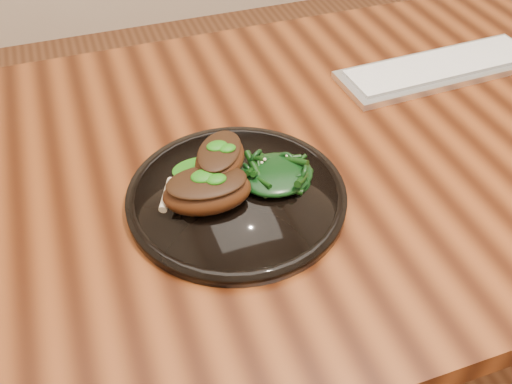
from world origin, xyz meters
The scene contains 7 objects.
desk centered at (0.00, 0.00, 0.67)m, with size 1.60×0.80×0.75m.
plate centered at (-0.27, -0.08, 0.76)m, with size 0.30×0.30×0.02m.
lamb_chop_front centered at (-0.32, -0.09, 0.79)m, with size 0.13×0.09×0.05m.
lamb_chop_back centered at (-0.29, -0.05, 0.81)m, with size 0.11×0.12×0.04m.
herb_smear centered at (-0.31, -0.02, 0.77)m, with size 0.07×0.05×0.00m, color #0D4C08.
greens_heap centered at (-0.22, -0.08, 0.78)m, with size 0.10×0.10×0.04m.
keyboard centered at (0.17, 0.12, 0.76)m, with size 0.38×0.13×0.02m.
Camera 1 is at (-0.44, -0.62, 1.29)m, focal length 40.00 mm.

